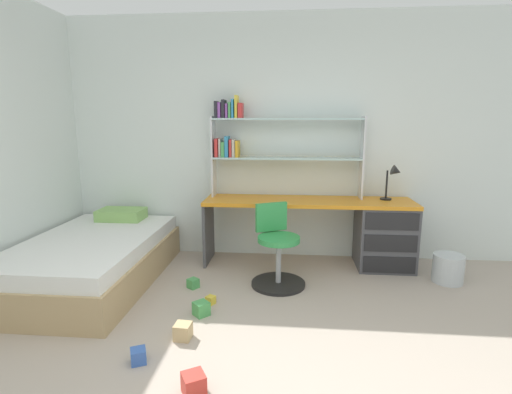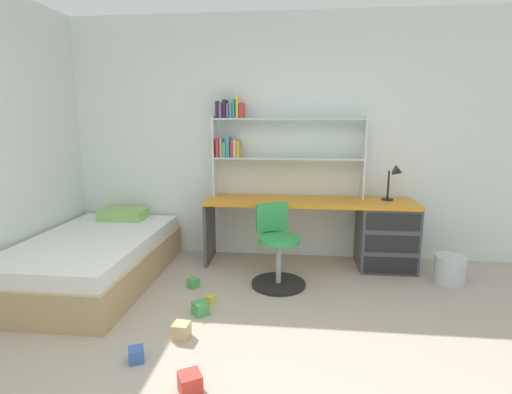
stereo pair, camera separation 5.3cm
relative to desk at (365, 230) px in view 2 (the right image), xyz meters
The scene contains 13 objects.
room_shell 2.65m from the desk, 154.35° to the right, with size 5.65×6.25×2.71m.
desk is the anchor object (origin of this frame).
bookshelf_hutch 1.47m from the desk, behind, with size 1.65×0.22×1.10m.
desk_lamp 0.64m from the desk, 10.32° to the left, with size 0.20×0.17×0.38m.
swivel_chair 1.08m from the desk, 148.22° to the right, with size 0.52×0.52×0.78m.
bed_platform 2.80m from the desk, 166.04° to the right, with size 1.18×1.92×0.57m.
waste_bin 0.88m from the desk, 25.74° to the right, with size 0.29×0.29×0.28m, color silver.
toy_block_blue_0 2.62m from the desk, 133.04° to the right, with size 0.10×0.10×0.10m, color #3860B7.
toy_block_yellow_1 1.84m from the desk, 144.83° to the right, with size 0.07×0.07×0.07m, color gold.
toy_block_green_2 1.89m from the desk, 156.80° to the right, with size 0.09×0.09×0.09m, color #479E51.
toy_block_natural_3 2.26m from the desk, 134.39° to the right, with size 0.12×0.12×0.12m, color tan.
toy_block_red_4 2.56m from the desk, 121.85° to the right, with size 0.12×0.12×0.12m, color red.
toy_block_green_5 1.98m from the desk, 140.57° to the right, with size 0.11×0.11×0.11m, color #479E51.
Camera 2 is at (0.25, -1.74, 1.56)m, focal length 26.98 mm.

